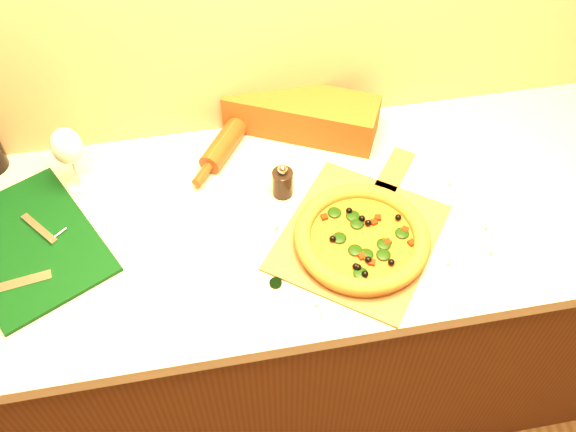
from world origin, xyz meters
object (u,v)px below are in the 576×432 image
object	(u,v)px
rolling_pin	(234,130)
pizza_peel	(361,233)
wine_glass	(67,148)
cutting_board	(28,245)
pepper_grinder	(283,182)
pizza	(362,238)

from	to	relation	value
rolling_pin	pizza_peel	bearing A→B (deg)	-56.03
rolling_pin	wine_glass	size ratio (longest dim) A/B	1.91
cutting_board	pepper_grinder	bearing A→B (deg)	-21.65
rolling_pin	pepper_grinder	bearing A→B (deg)	-66.84
pizza_peel	rolling_pin	bearing A→B (deg)	161.01
cutting_board	wine_glass	xyz separation A→B (m)	(0.11, 0.17, 0.12)
pizza	rolling_pin	size ratio (longest dim) A/B	0.89
wine_glass	pizza	bearing A→B (deg)	-25.64
pizza	rolling_pin	bearing A→B (deg)	120.87
pepper_grinder	rolling_pin	world-z (taller)	pepper_grinder
cutting_board	pizza_peel	bearing A→B (deg)	-34.52
pizza_peel	pepper_grinder	size ratio (longest dim) A/B	5.28
pizza	pepper_grinder	world-z (taller)	pepper_grinder
pepper_grinder	pizza	bearing A→B (deg)	-51.74
pizza_peel	wine_glass	size ratio (longest dim) A/B	2.78
pizza	wine_glass	world-z (taller)	wine_glass
cutting_board	rolling_pin	distance (m)	0.57
pepper_grinder	cutting_board	bearing A→B (deg)	-174.69
pepper_grinder	rolling_pin	distance (m)	0.23
rolling_pin	wine_glass	bearing A→B (deg)	-166.56
pizza_peel	wine_glass	xyz separation A→B (m)	(-0.64, 0.27, 0.13)
pizza	pizza_peel	bearing A→B (deg)	74.42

